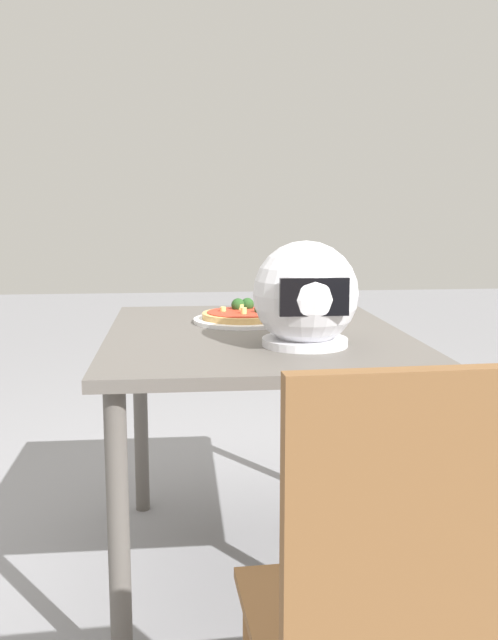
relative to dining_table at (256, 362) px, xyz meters
The scene contains 6 objects.
ground_plane 0.65m from the dining_table, ahead, with size 14.00×14.00×0.00m, color gray.
dining_table is the anchor object (origin of this frame).
pizza_plate 0.19m from the dining_table, 82.47° to the right, with size 0.31×0.31×0.01m, color white.
pizza 0.21m from the dining_table, 83.34° to the right, with size 0.25×0.25×0.06m.
motorcycle_helmet 0.33m from the dining_table, 115.39° to the left, with size 0.27×0.27×0.27m.
chair_far 1.09m from the dining_table, 94.63° to the left, with size 0.42×0.42×0.90m.
Camera 1 is at (0.22, 1.98, 1.09)m, focal length 39.60 mm.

